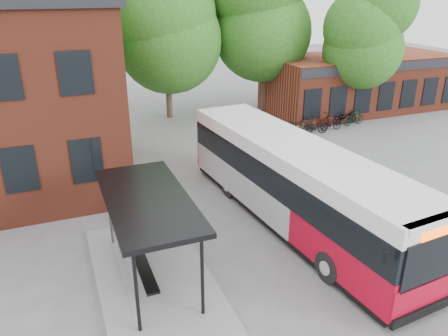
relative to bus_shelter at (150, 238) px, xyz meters
name	(u,v)px	position (x,y,z in m)	size (l,w,h in m)	color
ground	(264,234)	(4.50, 1.00, -1.45)	(100.00, 100.00, 0.00)	slate
shop_row	(359,82)	(19.50, 15.00, 0.55)	(14.00, 6.20, 4.00)	maroon
bus_shelter	(150,238)	(0.00, 0.00, 0.00)	(3.60, 7.00, 2.90)	black
bike_rail	(323,129)	(13.78, 11.00, -1.26)	(5.20, 0.10, 0.38)	black
tree_0	(57,44)	(-1.50, 17.00, 4.05)	(7.92, 7.92, 11.00)	#225617
tree_1	(166,42)	(5.50, 18.00, 3.75)	(7.92, 7.92, 10.40)	#225617
tree_2	(266,35)	(12.50, 17.00, 4.05)	(7.92, 7.92, 11.00)	#225617
tree_3	(358,51)	(17.50, 13.00, 3.19)	(7.04, 7.04, 9.28)	#225617
city_bus	(294,185)	(5.99, 1.47, 0.18)	(2.73, 12.80, 3.25)	#A8051C
bicycle_0	(295,125)	(12.04, 11.61, -0.96)	(0.65, 1.87, 0.98)	black
bicycle_2	(305,126)	(12.49, 11.06, -0.96)	(0.65, 1.87, 0.98)	#413834
bicycle_3	(315,127)	(13.10, 10.84, -1.00)	(0.43, 1.51, 0.91)	black
bicycle_4	(322,121)	(14.05, 11.57, -0.95)	(0.66, 1.89, 0.99)	#500B05
bicycle_5	(331,123)	(14.41, 11.01, -0.98)	(0.44, 1.57, 0.95)	black
bicycle_6	(345,117)	(16.17, 11.94, -0.96)	(0.65, 1.86, 0.97)	black
bicycle_7	(354,117)	(16.55, 11.44, -0.92)	(0.50, 1.77, 1.07)	black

